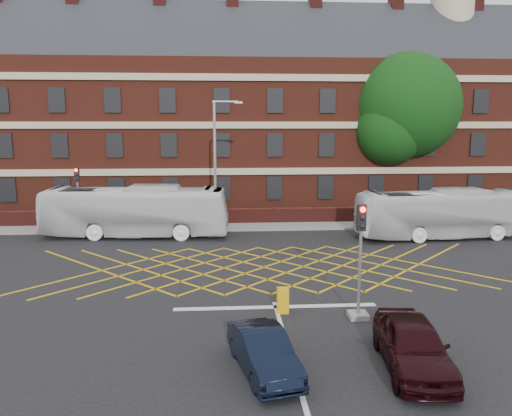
{
  "coord_description": "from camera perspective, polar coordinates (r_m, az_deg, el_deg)",
  "views": [
    {
      "loc": [
        -2.06,
        -22.1,
        7.17
      ],
      "look_at": [
        -0.43,
        1.5,
        3.12
      ],
      "focal_mm": 35.0,
      "sensor_mm": 36.0,
      "label": 1
    }
  ],
  "objects": [
    {
      "name": "ground",
      "position": [
        23.32,
        1.32,
        -8.19
      ],
      "size": [
        120.0,
        120.0,
        0.0
      ],
      "primitive_type": "plane",
      "color": "black",
      "rests_on": "ground"
    },
    {
      "name": "victorian_building",
      "position": [
        44.16,
        -0.97,
        10.58
      ],
      "size": [
        51.0,
        12.17,
        20.4
      ],
      "color": "#592216",
      "rests_on": "ground"
    },
    {
      "name": "boundary_wall",
      "position": [
        35.78,
        -0.58,
        -0.95
      ],
      "size": [
        56.0,
        0.5,
        1.1
      ],
      "primitive_type": "cube",
      "color": "#491813",
      "rests_on": "ground"
    },
    {
      "name": "far_pavement",
      "position": [
        34.89,
        -0.48,
        -2.04
      ],
      "size": [
        60.0,
        3.0,
        0.12
      ],
      "primitive_type": "cube",
      "color": "slate",
      "rests_on": "ground"
    },
    {
      "name": "box_junction_hatching",
      "position": [
        25.23,
        0.9,
        -6.78
      ],
      "size": [
        8.22,
        8.22,
        0.02
      ],
      "primitive_type": "cube",
      "rotation": [
        0.0,
        0.0,
        0.79
      ],
      "color": "#CC990C",
      "rests_on": "ground"
    },
    {
      "name": "stop_line",
      "position": [
        20.04,
        2.25,
        -11.23
      ],
      "size": [
        8.0,
        0.3,
        0.02
      ],
      "primitive_type": "cube",
      "color": "silver",
      "rests_on": "ground"
    },
    {
      "name": "centre_line",
      "position": [
        14.21,
        5.27,
        -20.58
      ],
      "size": [
        0.15,
        14.0,
        0.02
      ],
      "primitive_type": "cube",
      "color": "silver",
      "rests_on": "ground"
    },
    {
      "name": "bus_left",
      "position": [
        32.54,
        -13.62,
        -0.36
      ],
      "size": [
        11.88,
        3.67,
        3.26
      ],
      "primitive_type": "imported",
      "rotation": [
        0.0,
        0.0,
        1.49
      ],
      "color": "silver",
      "rests_on": "ground"
    },
    {
      "name": "bus_right",
      "position": [
        33.43,
        20.7,
        -0.61
      ],
      "size": [
        11.21,
        3.28,
        3.08
      ],
      "primitive_type": "imported",
      "rotation": [
        0.0,
        0.0,
        1.63
      ],
      "color": "silver",
      "rests_on": "ground"
    },
    {
      "name": "car_navy",
      "position": [
        15.04,
        0.89,
        -16.1
      ],
      "size": [
        2.12,
        3.96,
        1.24
      ],
      "primitive_type": "imported",
      "rotation": [
        0.0,
        0.0,
        0.22
      ],
      "color": "black",
      "rests_on": "ground"
    },
    {
      "name": "car_maroon",
      "position": [
        15.84,
        17.48,
        -14.65
      ],
      "size": [
        2.25,
        4.59,
        1.51
      ],
      "primitive_type": "imported",
      "rotation": [
        0.0,
        0.0,
        -0.11
      ],
      "color": "black",
      "rests_on": "ground"
    },
    {
      "name": "deciduous_tree",
      "position": [
        41.47,
        16.73,
        10.3
      ],
      "size": [
        8.31,
        8.25,
        12.59
      ],
      "color": "black",
      "rests_on": "ground"
    },
    {
      "name": "traffic_light_near",
      "position": [
        18.79,
        11.75,
        -7.21
      ],
      "size": [
        0.7,
        0.7,
        4.27
      ],
      "color": "slate",
      "rests_on": "ground"
    },
    {
      "name": "traffic_light_far",
      "position": [
        35.09,
        -19.61,
        0.29
      ],
      "size": [
        0.7,
        0.7,
        4.27
      ],
      "color": "slate",
      "rests_on": "ground"
    },
    {
      "name": "street_lamp",
      "position": [
        31.79,
        -4.55,
        1.96
      ],
      "size": [
        2.25,
        1.0,
        8.52
      ],
      "color": "slate",
      "rests_on": "ground"
    },
    {
      "name": "direction_signs",
      "position": [
        35.22,
        -21.33,
        -0.42
      ],
      "size": [
        1.1,
        0.16,
        2.2
      ],
      "color": "gray",
      "rests_on": "ground"
    },
    {
      "name": "utility_cabinet",
      "position": [
        19.34,
        3.07,
        -10.5
      ],
      "size": [
        0.44,
        0.36,
        0.98
      ],
      "primitive_type": "cube",
      "color": "orange",
      "rests_on": "ground"
    }
  ]
}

